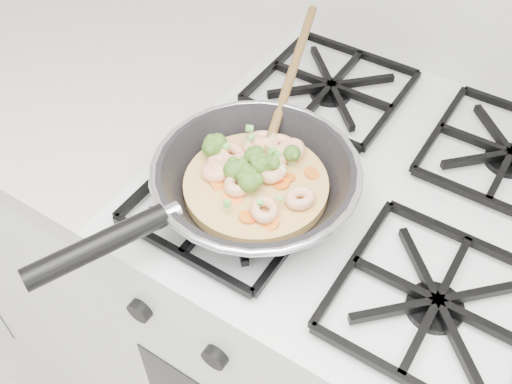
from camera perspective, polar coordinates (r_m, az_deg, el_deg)
The scene contains 3 objects.
stove at distance 1.21m, azimuth 8.32°, elevation -13.53°, with size 0.60×0.60×0.92m.
counter_left at distance 1.55m, azimuth -18.92°, elevation 1.17°, with size 1.00×0.60×0.90m.
skillet at distance 0.77m, azimuth -0.31°, elevation 1.36°, with size 0.28×0.62×0.10m.
Camera 1 is at (0.17, 1.13, 1.52)m, focal length 40.64 mm.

